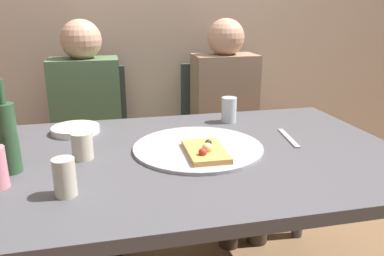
{
  "coord_description": "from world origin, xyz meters",
  "views": [
    {
      "loc": [
        -0.29,
        -1.23,
        1.22
      ],
      "look_at": [
        0.02,
        0.12,
        0.78
      ],
      "focal_mm": 35.19,
      "sensor_mm": 36.0,
      "label": 1
    }
  ],
  "objects_px": {
    "pizza_tray": "(198,147)",
    "chair_right": "(220,128)",
    "dining_table": "(195,170)",
    "plate_stack": "(76,130)",
    "table_knife": "(288,138)",
    "tumbler_far": "(229,110)",
    "beer_bottle": "(7,137)",
    "guest_in_sweater": "(87,123)",
    "chair_left": "(90,137)",
    "tumbler_near": "(65,177)",
    "pizza_slice_last": "(206,151)",
    "guest_in_beanie": "(229,115)",
    "wine_glass": "(82,146)"
  },
  "relations": [
    {
      "from": "pizza_tray",
      "to": "chair_right",
      "type": "distance_m",
      "value": 0.96
    },
    {
      "from": "pizza_tray",
      "to": "dining_table",
      "type": "bearing_deg",
      "value": -125.15
    },
    {
      "from": "plate_stack",
      "to": "table_knife",
      "type": "xyz_separation_m",
      "value": [
        0.83,
        -0.27,
        -0.01
      ]
    },
    {
      "from": "dining_table",
      "to": "tumbler_far",
      "type": "relative_size",
      "value": 13.22
    },
    {
      "from": "pizza_tray",
      "to": "table_knife",
      "type": "relative_size",
      "value": 2.16
    },
    {
      "from": "beer_bottle",
      "to": "guest_in_sweater",
      "type": "bearing_deg",
      "value": 76.14
    },
    {
      "from": "beer_bottle",
      "to": "table_knife",
      "type": "height_order",
      "value": "beer_bottle"
    },
    {
      "from": "table_knife",
      "to": "chair_left",
      "type": "height_order",
      "value": "chair_left"
    },
    {
      "from": "dining_table",
      "to": "tumbler_far",
      "type": "xyz_separation_m",
      "value": [
        0.23,
        0.33,
        0.13
      ]
    },
    {
      "from": "dining_table",
      "to": "tumbler_near",
      "type": "relative_size",
      "value": 13.92
    },
    {
      "from": "tumbler_far",
      "to": "chair_left",
      "type": "height_order",
      "value": "chair_left"
    },
    {
      "from": "pizza_slice_last",
      "to": "guest_in_beanie",
      "type": "height_order",
      "value": "guest_in_beanie"
    },
    {
      "from": "pizza_slice_last",
      "to": "wine_glass",
      "type": "height_order",
      "value": "wine_glass"
    },
    {
      "from": "pizza_slice_last",
      "to": "chair_right",
      "type": "relative_size",
      "value": 0.25
    },
    {
      "from": "table_knife",
      "to": "wine_glass",
      "type": "bearing_deg",
      "value": 101.05
    },
    {
      "from": "beer_bottle",
      "to": "pizza_slice_last",
      "type": "bearing_deg",
      "value": -1.49
    },
    {
      "from": "tumbler_far",
      "to": "guest_in_beanie",
      "type": "relative_size",
      "value": 0.1
    },
    {
      "from": "chair_left",
      "to": "chair_right",
      "type": "height_order",
      "value": "same"
    },
    {
      "from": "tumbler_far",
      "to": "plate_stack",
      "type": "distance_m",
      "value": 0.67
    },
    {
      "from": "chair_left",
      "to": "guest_in_beanie",
      "type": "xyz_separation_m",
      "value": [
        0.78,
        -0.15,
        0.13
      ]
    },
    {
      "from": "dining_table",
      "to": "guest_in_beanie",
      "type": "xyz_separation_m",
      "value": [
        0.37,
        0.74,
        -0.01
      ]
    },
    {
      "from": "wine_glass",
      "to": "chair_left",
      "type": "xyz_separation_m",
      "value": [
        -0.02,
        0.87,
        -0.26
      ]
    },
    {
      "from": "table_knife",
      "to": "guest_in_beanie",
      "type": "xyz_separation_m",
      "value": [
        -0.02,
        0.68,
        -0.09
      ]
    },
    {
      "from": "tumbler_near",
      "to": "wine_glass",
      "type": "height_order",
      "value": "tumbler_near"
    },
    {
      "from": "tumbler_near",
      "to": "chair_left",
      "type": "bearing_deg",
      "value": 89.33
    },
    {
      "from": "tumbler_far",
      "to": "chair_left",
      "type": "xyz_separation_m",
      "value": [
        -0.64,
        0.56,
        -0.27
      ]
    },
    {
      "from": "table_knife",
      "to": "guest_in_sweater",
      "type": "xyz_separation_m",
      "value": [
        -0.8,
        0.68,
        -0.09
      ]
    },
    {
      "from": "plate_stack",
      "to": "table_knife",
      "type": "relative_size",
      "value": 0.88
    },
    {
      "from": "chair_left",
      "to": "guest_in_sweater",
      "type": "relative_size",
      "value": 0.77
    },
    {
      "from": "pizza_slice_last",
      "to": "table_knife",
      "type": "height_order",
      "value": "pizza_slice_last"
    },
    {
      "from": "wine_glass",
      "to": "dining_table",
      "type": "bearing_deg",
      "value": -3.23
    },
    {
      "from": "tumbler_near",
      "to": "chair_left",
      "type": "distance_m",
      "value": 1.16
    },
    {
      "from": "chair_left",
      "to": "beer_bottle",
      "type": "bearing_deg",
      "value": 78.33
    },
    {
      "from": "tumbler_near",
      "to": "table_knife",
      "type": "xyz_separation_m",
      "value": [
        0.82,
        0.3,
        -0.05
      ]
    },
    {
      "from": "plate_stack",
      "to": "pizza_tray",
      "type": "bearing_deg",
      "value": -33.55
    },
    {
      "from": "tumbler_near",
      "to": "guest_in_beanie",
      "type": "height_order",
      "value": "guest_in_beanie"
    },
    {
      "from": "pizza_tray",
      "to": "guest_in_sweater",
      "type": "xyz_separation_m",
      "value": [
        -0.43,
        0.71,
        -0.09
      ]
    },
    {
      "from": "tumbler_far",
      "to": "guest_in_sweater",
      "type": "relative_size",
      "value": 0.1
    },
    {
      "from": "guest_in_beanie",
      "to": "table_knife",
      "type": "bearing_deg",
      "value": 91.95
    },
    {
      "from": "pizza_slice_last",
      "to": "wine_glass",
      "type": "bearing_deg",
      "value": 168.82
    },
    {
      "from": "pizza_slice_last",
      "to": "tumbler_near",
      "type": "distance_m",
      "value": 0.48
    },
    {
      "from": "chair_right",
      "to": "tumbler_far",
      "type": "bearing_deg",
      "value": 76.29
    },
    {
      "from": "tumbler_far",
      "to": "pizza_tray",
      "type": "bearing_deg",
      "value": -125.37
    },
    {
      "from": "chair_right",
      "to": "guest_in_beanie",
      "type": "relative_size",
      "value": 0.77
    },
    {
      "from": "chair_right",
      "to": "chair_left",
      "type": "bearing_deg",
      "value": 0.0
    },
    {
      "from": "tumbler_far",
      "to": "tumbler_near",
      "type": "bearing_deg",
      "value": -138.87
    },
    {
      "from": "tumbler_far",
      "to": "plate_stack",
      "type": "height_order",
      "value": "tumbler_far"
    },
    {
      "from": "beer_bottle",
      "to": "chair_left",
      "type": "distance_m",
      "value": 1.01
    },
    {
      "from": "plate_stack",
      "to": "guest_in_sweater",
      "type": "distance_m",
      "value": 0.43
    },
    {
      "from": "pizza_slice_last",
      "to": "table_knife",
      "type": "bearing_deg",
      "value": 17.49
    }
  ]
}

